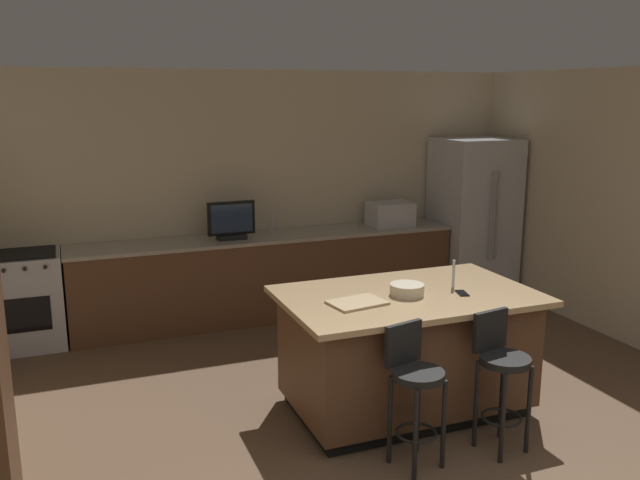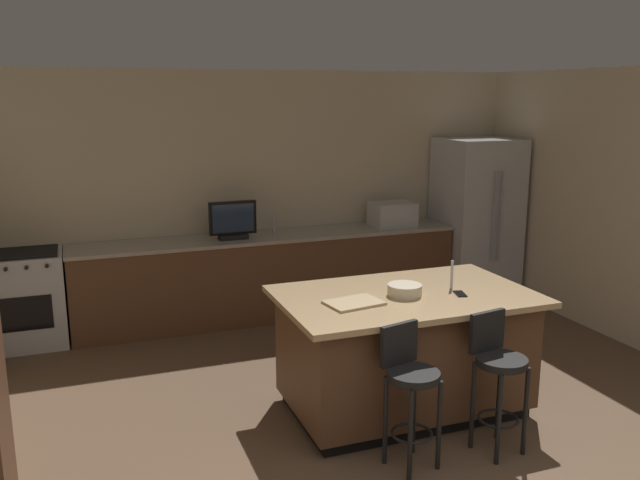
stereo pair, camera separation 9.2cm
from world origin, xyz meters
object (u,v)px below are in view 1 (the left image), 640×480
(fruit_bowl, at_px, (407,290))
(cell_phone, at_px, (462,293))
(kitchen_island, at_px, (406,350))
(cutting_board, at_px, (357,303))
(bar_stool_right, at_px, (501,370))
(refrigerator, at_px, (473,218))
(tv_monitor, at_px, (231,222))
(bar_stool_left, at_px, (414,384))
(microwave, at_px, (390,214))
(range_oven, at_px, (20,301))

(fruit_bowl, height_order, cell_phone, fruit_bowl)
(kitchen_island, distance_m, cutting_board, 0.66)
(bar_stool_right, bearing_deg, refrigerator, 49.37)
(refrigerator, relative_size, tv_monitor, 3.80)
(bar_stool_left, distance_m, bar_stool_right, 0.64)
(refrigerator, xyz_separation_m, cutting_board, (-2.64, -2.48, -0.00))
(tv_monitor, distance_m, cell_phone, 2.81)
(fruit_bowl, bearing_deg, bar_stool_right, -64.79)
(kitchen_island, distance_m, bar_stool_left, 0.79)
(bar_stool_left, height_order, bar_stool_right, bar_stool_right)
(refrigerator, bearing_deg, cell_phone, -125.49)
(tv_monitor, distance_m, fruit_bowl, 2.56)
(kitchen_island, xyz_separation_m, bar_stool_left, (-0.34, -0.72, 0.09))
(kitchen_island, xyz_separation_m, cell_phone, (0.37, -0.16, 0.46))
(kitchen_island, distance_m, microwave, 2.77)
(kitchen_island, bearing_deg, bar_stool_right, -67.82)
(kitchen_island, distance_m, refrigerator, 3.26)
(microwave, bearing_deg, range_oven, -179.98)
(bar_stool_left, bearing_deg, range_oven, 114.55)
(microwave, relative_size, bar_stool_right, 0.50)
(kitchen_island, height_order, microwave, microwave)
(refrigerator, xyz_separation_m, bar_stool_left, (-2.52, -3.10, -0.38))
(cell_phone, distance_m, cutting_board, 0.83)
(kitchen_island, height_order, fruit_bowl, fruit_bowl)
(bar_stool_right, height_order, cell_phone, bar_stool_right)
(kitchen_island, relative_size, range_oven, 2.05)
(kitchen_island, relative_size, fruit_bowl, 7.47)
(microwave, bearing_deg, bar_stool_right, -104.20)
(kitchen_island, bearing_deg, cell_phone, -23.18)
(microwave, height_order, bar_stool_right, microwave)
(cell_phone, bearing_deg, bar_stool_right, -80.99)
(microwave, height_order, bar_stool_left, microwave)
(fruit_bowl, bearing_deg, tv_monitor, 106.26)
(tv_monitor, bearing_deg, bar_stool_right, -71.63)
(microwave, distance_m, fruit_bowl, 2.76)
(cell_phone, relative_size, cutting_board, 0.39)
(refrigerator, distance_m, fruit_bowl, 3.28)
(range_oven, distance_m, cell_phone, 4.15)
(range_oven, xyz_separation_m, tv_monitor, (2.06, -0.05, 0.63))
(fruit_bowl, relative_size, cutting_board, 0.66)
(bar_stool_left, bearing_deg, tv_monitor, 84.18)
(kitchen_island, bearing_deg, fruit_bowl, -129.13)
(microwave, height_order, cutting_board, microwave)
(refrigerator, bearing_deg, fruit_bowl, -132.43)
(tv_monitor, bearing_deg, microwave, 1.59)
(range_oven, bearing_deg, tv_monitor, -1.41)
(bar_stool_right, bearing_deg, microwave, 66.06)
(tv_monitor, height_order, cutting_board, tv_monitor)
(refrigerator, bearing_deg, cutting_board, -136.86)
(bar_stool_right, relative_size, fruit_bowl, 3.76)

